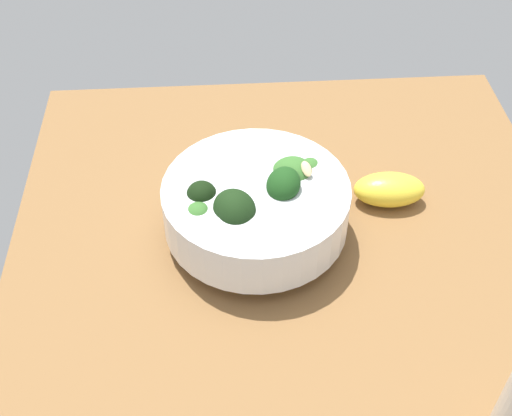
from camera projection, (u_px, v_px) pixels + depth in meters
ground_plane at (293, 255)px, 73.75cm from camera, size 61.32×61.32×4.06cm
bowl_of_broccoli at (255, 205)px, 70.03cm from camera, size 19.56×19.56×9.84cm
lemon_wedge at (389, 190)px, 75.66cm from camera, size 4.90×8.32×3.72cm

